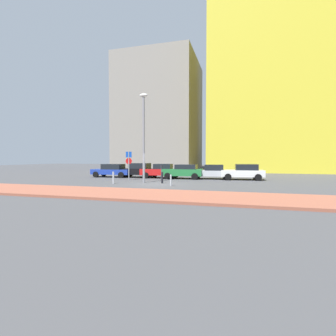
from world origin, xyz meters
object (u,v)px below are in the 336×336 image
(parked_car_red, at_px, (161,171))
(traffic_bollard_near, at_px, (171,180))
(parking_sign_post, at_px, (129,162))
(traffic_bollard_mid, at_px, (162,178))
(parked_car_black, at_px, (139,170))
(parked_car_silver, at_px, (212,172))
(street_lamp, at_px, (144,131))
(parked_car_white, at_px, (243,172))
(parked_car_blue, at_px, (112,170))
(parking_meter, at_px, (161,171))
(traffic_bollard_far, at_px, (113,178))
(parked_car_green, at_px, (183,171))

(parked_car_red, xyz_separation_m, traffic_bollard_near, (2.90, -6.86, -0.33))
(traffic_bollard_near, bearing_deg, parking_sign_post, 143.47)
(traffic_bollard_mid, bearing_deg, parked_car_black, 128.22)
(parked_car_silver, distance_m, traffic_bollard_mid, 6.50)
(street_lamp, bearing_deg, parked_car_silver, 45.84)
(parked_car_silver, bearing_deg, traffic_bollard_near, -108.65)
(parked_car_silver, relative_size, parked_car_white, 1.04)
(parked_car_black, distance_m, street_lamp, 7.02)
(parked_car_red, height_order, traffic_bollard_mid, parked_car_red)
(traffic_bollard_near, bearing_deg, street_lamp, 149.68)
(parked_car_blue, bearing_deg, parked_car_red, 2.82)
(street_lamp, relative_size, traffic_bollard_mid, 8.01)
(parked_car_black, bearing_deg, parking_sign_post, -86.24)
(parked_car_white, height_order, traffic_bollard_near, parked_car_white)
(parked_car_silver, relative_size, parking_sign_post, 1.55)
(parking_sign_post, xyz_separation_m, traffic_bollard_near, (5.28, -3.91, -1.30))
(parked_car_red, relative_size, parking_meter, 2.93)
(parked_car_red, height_order, parked_car_white, parked_car_white)
(parked_car_red, distance_m, parking_meter, 3.68)
(parked_car_black, xyz_separation_m, parked_car_red, (2.59, -0.22, -0.03))
(parking_sign_post, bearing_deg, parked_car_red, 51.09)
(parked_car_red, bearing_deg, parked_car_white, 0.89)
(parked_car_blue, distance_m, traffic_bollard_far, 7.25)
(parked_car_silver, bearing_deg, traffic_bollard_far, -137.22)
(street_lamp, height_order, traffic_bollard_far, street_lamp)
(parked_car_silver, bearing_deg, parked_car_black, 179.80)
(parked_car_blue, relative_size, parked_car_white, 1.08)
(parking_sign_post, bearing_deg, parked_car_blue, 140.20)
(parked_car_green, xyz_separation_m, parked_car_silver, (2.85, 0.44, -0.04))
(parked_car_black, relative_size, traffic_bollard_mid, 4.58)
(street_lamp, height_order, traffic_bollard_near, street_lamp)
(parked_car_silver, relative_size, traffic_bollard_far, 4.35)
(parked_car_silver, bearing_deg, parking_meter, -138.51)
(parking_sign_post, bearing_deg, parking_meter, -9.29)
(parked_car_silver, xyz_separation_m, traffic_bollard_mid, (-3.58, -5.41, -0.26))
(parked_car_silver, xyz_separation_m, parking_meter, (-4.19, -3.71, 0.21))
(parked_car_green, relative_size, traffic_bollard_near, 4.75)
(parked_car_blue, distance_m, traffic_bollard_near, 10.74)
(parked_car_green, distance_m, parked_car_white, 5.85)
(parked_car_black, distance_m, parking_sign_post, 3.31)
(traffic_bollard_near, bearing_deg, parked_car_green, 94.10)
(parked_car_black, height_order, parked_car_white, parked_car_black)
(parked_car_red, bearing_deg, parking_sign_post, -128.91)
(traffic_bollard_far, bearing_deg, parked_car_green, 54.76)
(parking_sign_post, bearing_deg, parked_car_silver, 22.29)
(parking_meter, height_order, traffic_bollard_mid, parking_meter)
(parked_car_silver, bearing_deg, traffic_bollard_mid, -123.50)
(traffic_bollard_mid, bearing_deg, parked_car_blue, 145.83)
(parked_car_silver, height_order, traffic_bollard_near, parked_car_silver)
(parked_car_blue, bearing_deg, parking_sign_post, -39.80)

